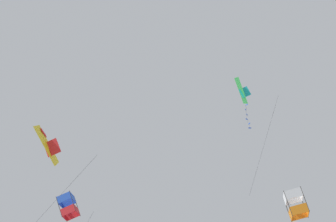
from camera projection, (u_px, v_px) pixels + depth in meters
name	position (u px, v px, depth m)	size (l,w,h in m)	color
kite_box_mid_left	(296.00, 204.00, 33.66)	(2.95, 2.89, 6.10)	white
kite_delta_near_right	(242.00, 91.00, 37.09)	(2.82, 2.95, 8.50)	green
kite_box_upper_right	(68.00, 207.00, 35.83)	(2.64, 2.20, 6.77)	blue
kite_delta_low_drifter	(48.00, 145.00, 33.93)	(4.08, 4.06, 7.55)	yellow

